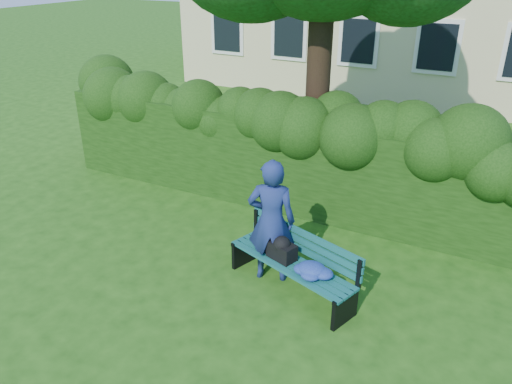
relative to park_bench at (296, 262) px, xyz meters
The scene contains 4 objects.
ground 1.31m from the park_bench, 162.32° to the left, with size 80.00×80.00×0.00m, color #1D4910.
hedge 2.84m from the park_bench, 114.10° to the left, with size 10.00×1.00×1.80m.
park_bench is the anchor object (origin of this frame).
man_reading 0.69m from the park_bench, 160.69° to the left, with size 0.70×0.46×1.92m, color navy.
Camera 1 is at (3.39, -5.96, 4.47)m, focal length 35.00 mm.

